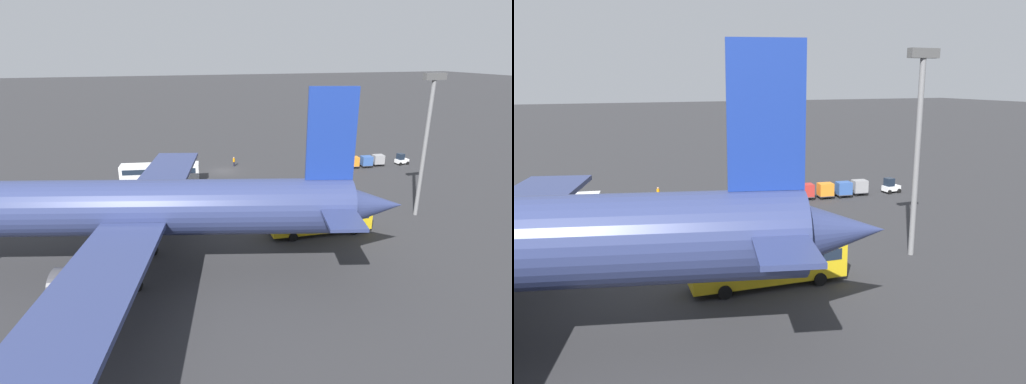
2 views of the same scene
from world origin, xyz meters
TOP-DOWN VIEW (x-y plane):
  - ground_plane at (0.00, 0.00)m, footprint 600.00×600.00m
  - shuttle_bus_near at (11.17, 3.52)m, footprint 12.69×4.58m
  - shuttle_bus_far at (-5.68, 28.21)m, footprint 12.11×3.54m
  - baggage_tug at (-33.20, 4.78)m, footprint 2.51×1.83m
  - worker_person at (-2.52, -2.71)m, footprint 0.38×0.38m
  - cargo_cart_grey at (-28.44, 4.41)m, footprint 2.18×1.90m
  - cargo_cart_blue at (-25.81, 4.72)m, footprint 2.18×1.90m
  - cargo_cart_orange at (-23.17, 4.49)m, footprint 2.18×1.90m
  - cargo_cart_red at (-20.53, 4.04)m, footprint 2.18×1.90m
  - light_pole at (-20.09, 26.61)m, footprint 2.80×0.70m

SIDE VIEW (x-z plane):
  - ground_plane at x=0.00m, z-range 0.00..0.00m
  - worker_person at x=-2.52m, z-range 0.00..1.74m
  - baggage_tug at x=-33.20m, z-range -0.11..1.99m
  - cargo_cart_grey at x=-28.44m, z-range 0.16..2.22m
  - cargo_cart_blue at x=-25.81m, z-range 0.16..2.22m
  - cargo_cart_orange at x=-23.17m, z-range 0.16..2.22m
  - cargo_cart_red at x=-20.53m, z-range 0.16..2.22m
  - shuttle_bus_near at x=11.17m, z-range 0.32..3.39m
  - shuttle_bus_far at x=-5.68m, z-range 0.32..3.57m
  - light_pole at x=-20.09m, z-range 2.00..19.87m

